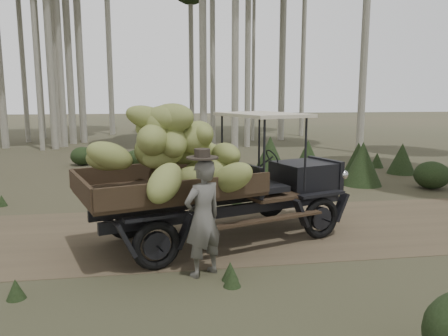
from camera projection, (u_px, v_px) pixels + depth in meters
The scene contains 5 objects.
ground at pixel (115, 237), 8.92m from camera, with size 120.00×120.00×0.00m, color #473D2B.
dirt_track at pixel (115, 236), 8.92m from camera, with size 70.00×4.00×0.01m, color brown.
banana_truck at pixel (200, 160), 8.31m from camera, with size 5.70×3.67×2.78m.
farmer at pixel (203, 217), 6.88m from camera, with size 0.82×0.74×2.05m.
undergrowth at pixel (200, 197), 10.02m from camera, with size 24.16×19.85×1.39m.
Camera 1 is at (0.90, -8.80, 2.87)m, focal length 35.00 mm.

